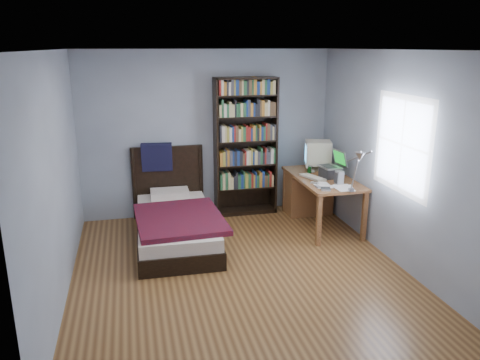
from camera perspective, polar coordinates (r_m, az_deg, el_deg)
The scene contains 14 objects.
room at distance 5.14m, azimuth 0.21°, elevation 1.54°, with size 4.20×4.24×2.50m.
desk at distance 7.25m, azimuth 8.68°, elevation -1.23°, with size 0.75×1.47×0.73m.
crt_monitor at distance 7.15m, azimuth 9.38°, elevation 3.23°, with size 0.49×0.45×0.45m.
laptop at distance 6.78m, azimuth 10.99°, elevation 1.23°, with size 0.35×0.35×0.39m.
desk_lamp at distance 5.70m, azimuth 14.28°, elevation 2.34°, with size 0.24×0.53×0.63m.
keyboard at distance 6.71m, azimuth 8.84°, elevation 0.33°, with size 0.16×0.41×0.03m, color #B6AE98.
speaker at distance 6.47m, azimuth 12.01°, elevation 0.28°, with size 0.09×0.09×0.18m, color gray.
soda_can at distance 6.97m, azimuth 8.45°, elevation 1.27°, with size 0.06×0.06×0.11m, color #0A3807.
mouse at distance 7.03m, azimuth 8.81°, elevation 1.08°, with size 0.07×0.12×0.04m, color silver.
phone_silver at distance 6.45m, azimuth 9.09°, elevation -0.36°, with size 0.05×0.11×0.02m, color #ACADB1.
phone_grey at distance 6.30m, azimuth 9.45°, elevation -0.77°, with size 0.05×0.10×0.02m, color gray.
external_drive at distance 6.20m, azimuth 10.40°, elevation -1.09°, with size 0.12×0.12×0.02m, color gray.
bookshelf at distance 7.14m, azimuth 0.69°, elevation 4.05°, with size 0.95×0.30×2.10m.
bed at distance 6.41m, azimuth -7.94°, elevation -4.99°, with size 1.13×2.11×1.16m.
Camera 1 is at (-1.15, -4.84, 2.54)m, focal length 35.00 mm.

